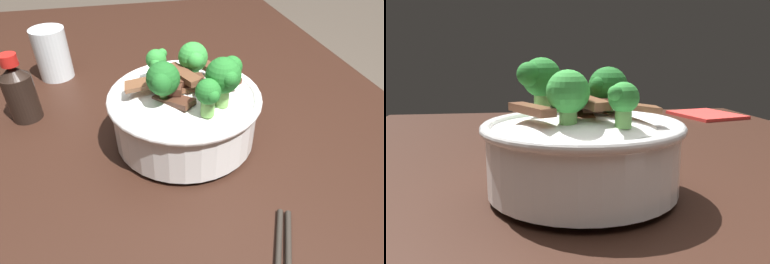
{
  "view_description": "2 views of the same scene",
  "coord_description": "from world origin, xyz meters",
  "views": [
    {
      "loc": [
        0.44,
        -0.02,
        1.14
      ],
      "look_at": [
        0.05,
        0.07,
        0.84
      ],
      "focal_mm": 31.16,
      "sensor_mm": 36.0,
      "label": 1
    },
    {
      "loc": [
        -0.4,
        0.13,
        0.97
      ],
      "look_at": [
        0.03,
        0.07,
        0.88
      ],
      "focal_mm": 37.7,
      "sensor_mm": 36.0,
      "label": 2
    }
  ],
  "objects": [
    {
      "name": "rice_bowl",
      "position": [
        0.03,
        0.06,
        0.87
      ],
      "size": [
        0.22,
        0.22,
        0.16
      ],
      "color": "white",
      "rests_on": "dining_table"
    },
    {
      "name": "chopsticks_pair",
      "position": [
        0.3,
        0.1,
        0.81
      ],
      "size": [
        0.2,
        0.11,
        0.01
      ],
      "color": "#28231E",
      "rests_on": "dining_table"
    },
    {
      "name": "folded_napkin",
      "position": [
        0.57,
        -0.35,
        0.81
      ],
      "size": [
        0.19,
        0.17,
        0.01
      ],
      "primitive_type": "cube",
      "rotation": [
        0.0,
        0.0,
        0.25
      ],
      "color": "red",
      "rests_on": "dining_table"
    }
  ]
}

